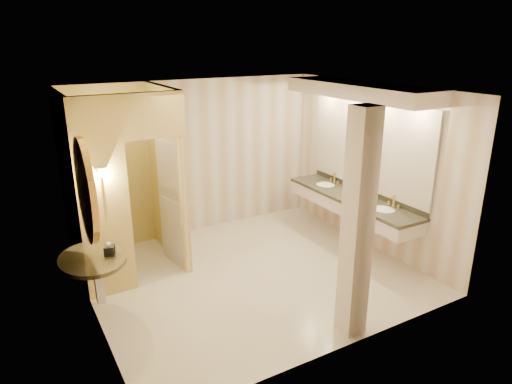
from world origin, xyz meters
TOP-DOWN VIEW (x-y plane):
  - floor at (0.00, 0.00)m, footprint 4.50×4.50m
  - ceiling at (0.00, 0.00)m, footprint 4.50×4.50m
  - wall_back at (0.00, 2.00)m, footprint 4.50×0.02m
  - wall_front at (0.00, -2.00)m, footprint 4.50×0.02m
  - wall_left at (-2.25, 0.00)m, footprint 0.02×4.00m
  - wall_right at (2.25, 0.00)m, footprint 0.02×4.00m
  - toilet_closet at (-1.11, 0.97)m, footprint 1.50×1.55m
  - wall_sconce at (-1.93, 0.43)m, footprint 0.14×0.14m
  - vanity at (1.98, 0.08)m, footprint 0.75×2.83m
  - console_shelf at (-2.21, -0.07)m, footprint 0.97×0.97m
  - pillar at (0.35, -1.78)m, footprint 0.27×0.27m
  - tissue_box at (-2.03, -0.12)m, footprint 0.15×0.15m
  - toilet at (-1.73, 1.61)m, footprint 0.55×0.73m
  - soap_bottle_a at (1.86, -0.25)m, footprint 0.08×0.08m
  - soap_bottle_b at (1.89, 0.11)m, footprint 0.10×0.10m
  - soap_bottle_c at (1.98, -0.06)m, footprint 0.09×0.09m

SIDE VIEW (x-z plane):
  - floor at x=0.00m, z-range 0.00..0.00m
  - toilet at x=-1.73m, z-range 0.00..0.67m
  - tissue_box at x=-2.03m, z-range 0.88..0.99m
  - soap_bottle_b at x=1.89m, z-range 0.88..0.99m
  - soap_bottle_a at x=1.86m, z-range 0.88..1.02m
  - soap_bottle_c at x=1.98m, z-range 0.88..1.09m
  - console_shelf at x=-2.21m, z-range 0.37..2.31m
  - wall_back at x=0.00m, z-range 0.00..2.70m
  - wall_front at x=0.00m, z-range 0.00..2.70m
  - wall_left at x=-2.25m, z-range 0.00..2.70m
  - wall_right at x=2.25m, z-range 0.00..2.70m
  - pillar at x=0.35m, z-range 0.00..2.70m
  - toilet_closet at x=-1.11m, z-range 0.04..2.74m
  - vanity at x=1.98m, z-range 0.58..2.67m
  - wall_sconce at x=-1.93m, z-range 1.52..1.94m
  - ceiling at x=0.00m, z-range 2.70..2.70m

